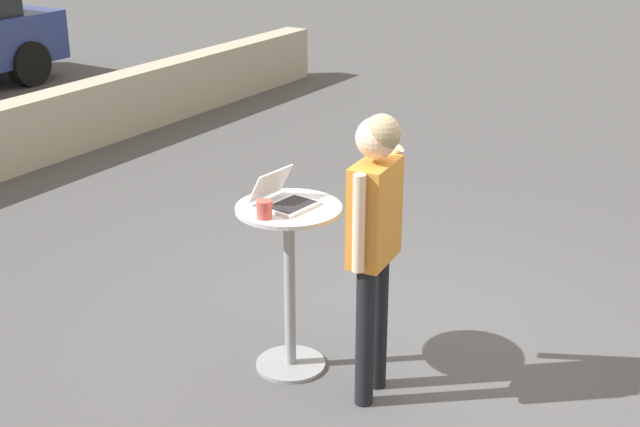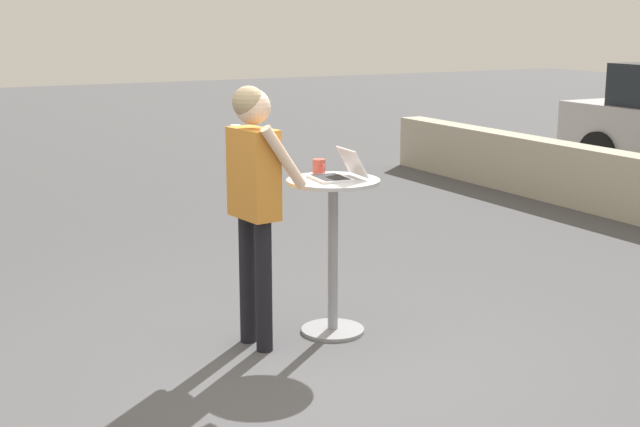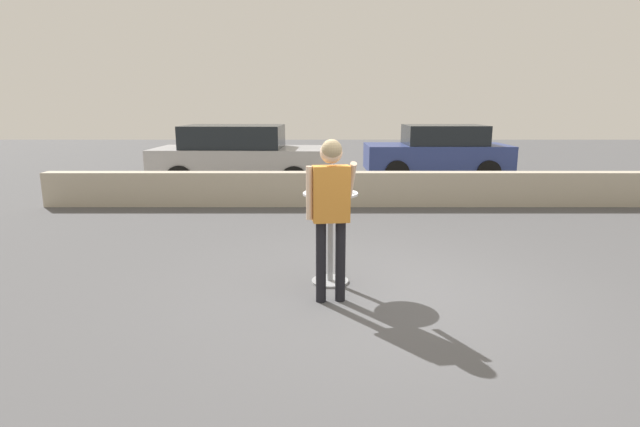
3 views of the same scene
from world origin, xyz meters
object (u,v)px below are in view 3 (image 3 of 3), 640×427
Objects in this scene: laptop at (329,188)px; parked_car_further_down at (239,156)px; cafe_table at (328,227)px; parked_car_near_street at (436,152)px; coffee_mug at (309,188)px; standing_person at (329,200)px.

parked_car_further_down is at bearing 107.21° from laptop.
cafe_table is 0.46m from laptop.
cafe_table is 8.91m from parked_car_near_street.
parked_car_further_down is (-1.91, 6.92, -0.34)m from coffee_mug.
parked_car_near_street is at bearing 69.00° from cafe_table.
standing_person reaches higher than laptop.
coffee_mug is 7.19m from parked_car_further_down.
laptop is at bearing 5.53° from coffee_mug.
parked_car_near_street reaches higher than laptop.
laptop is at bearing -72.79° from parked_car_further_down.
laptop is 0.09× the size of parked_car_near_street.
cafe_table is 0.63× the size of standing_person.
laptop is 7.23m from parked_car_further_down.
cafe_table is 8.49× the size of coffee_mug.
coffee_mug is 0.03× the size of parked_car_further_down.
standing_person is at bearing -109.76° from parked_car_near_street.
coffee_mug is 0.64m from standing_person.
standing_person is at bearing -90.74° from cafe_table.
parked_car_further_down is (-5.32, -1.38, 0.03)m from parked_car_near_street.
laptop is 0.23m from coffee_mug.
laptop is 2.80× the size of coffee_mug.
parked_car_near_street is (3.19, 8.28, -0.36)m from laptop.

